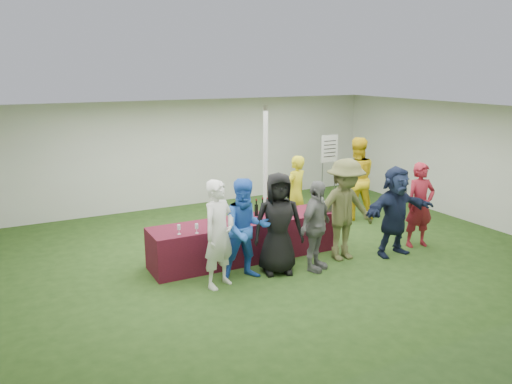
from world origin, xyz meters
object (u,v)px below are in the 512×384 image
dump_bucket (327,207)px  customer_2 (278,223)px  customer_3 (316,226)px  customer_1 (246,230)px  customer_4 (345,210)px  serving_table (246,239)px  staff_pourer (295,193)px  wine_list_sign (329,154)px  staff_back (356,179)px  customer_6 (420,205)px  customer_5 (395,211)px  customer_0 (219,234)px

dump_bucket → customer_2: bearing=-156.9°
customer_2 → customer_3: size_ratio=1.10×
customer_1 → customer_4: (1.99, -0.03, 0.09)m
customer_1 → customer_3: bearing=-1.4°
dump_bucket → customer_3: customer_3 is taller
serving_table → staff_pourer: 2.06m
customer_1 → customer_3: 1.25m
staff_pourer → wine_list_sign: bearing=-162.4°
dump_bucket → staff_back: size_ratio=0.12×
staff_pourer → dump_bucket: bearing=66.9°
customer_2 → customer_6: bearing=14.9°
customer_3 → customer_4: bearing=-14.4°
customer_2 → customer_5: bearing=10.7°
serving_table → customer_4: size_ratio=1.91×
customer_1 → customer_2: 0.60m
wine_list_sign → customer_5: bearing=-106.6°
wine_list_sign → customer_3: 4.59m
customer_1 → customer_6: (3.74, -0.14, -0.02)m
dump_bucket → wine_list_sign: (2.01, 2.76, 0.48)m
customer_0 → customer_1: customer_0 is taller
staff_pourer → customer_4: customer_4 is taller
customer_2 → customer_5: customer_2 is taller
wine_list_sign → customer_5: size_ratio=1.05×
staff_back → staff_pourer: bearing=26.9°
staff_back → customer_5: (-0.83, -2.21, -0.11)m
dump_bucket → customer_2: (-1.44, -0.61, 0.04)m
serving_table → customer_5: bearing=-23.3°
staff_pourer → staff_back: (1.68, 0.06, 0.14)m
customer_1 → staff_pourer: bearing=50.5°
staff_pourer → customer_0: bearing=16.7°
customer_0 → customer_2: customer_0 is taller
staff_back → customer_4: size_ratio=1.02×
staff_back → customer_6: bearing=113.2°
customer_6 → serving_table: bearing=174.4°
serving_table → wine_list_sign: 4.54m
staff_back → customer_0: bearing=49.8°
customer_1 → serving_table: bearing=72.4°
serving_table → customer_0: customer_0 is taller
customer_3 → customer_4: 0.79m
customer_5 → wine_list_sign: bearing=72.4°
customer_1 → customer_4: 1.99m
staff_pourer → customer_0: customer_0 is taller
serving_table → customer_6: size_ratio=2.14×
customer_2 → customer_1: bearing=-164.8°
customer_5 → staff_back: bearing=68.5°
customer_3 → customer_6: customer_6 is taller
customer_1 → customer_2: bearing=7.1°
serving_table → staff_back: bearing=18.2°
staff_pourer → staff_back: bearing=162.2°
staff_back → customer_3: (-2.56, -2.16, -0.16)m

